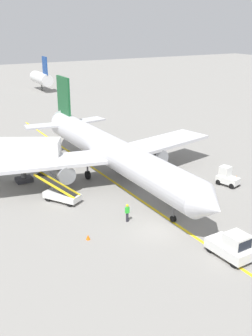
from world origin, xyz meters
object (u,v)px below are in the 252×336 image
(safety_cone_nose_right, at_px, (164,170))
(safety_cone_wingtip_left, at_px, (118,165))
(airliner, at_px, (110,151))
(baggage_tug_near_wing, at_px, (227,177))
(safety_cone_wingtip_right, at_px, (88,237))
(ground_crew_marshaller, at_px, (127,212))
(belt_loader_forward_hold, at_px, (187,194))
(belt_loader_aft_hold, at_px, (61,194))
(safety_cone_nose_left, at_px, (236,177))
(pushback_tug, at_px, (232,246))

(safety_cone_nose_right, xyz_separation_m, safety_cone_wingtip_left, (-3.94, 4.29, 0.00))
(airliner, bearing_deg, baggage_tug_near_wing, -36.60)
(safety_cone_wingtip_left, distance_m, safety_cone_wingtip_right, 18.32)
(airliner, distance_m, ground_crew_marshaller, 10.87)
(belt_loader_forward_hold, bearing_deg, airliner, 113.45)
(airliner, relative_size, ground_crew_marshaller, 20.72)
(airliner, bearing_deg, belt_loader_aft_hold, -157.62)
(belt_loader_forward_hold, height_order, safety_cone_nose_left, belt_loader_forward_hold)
(baggage_tug_near_wing, bearing_deg, belt_loader_forward_hold, -168.08)
(airliner, distance_m, pushback_tug, 19.28)
(airliner, distance_m, safety_cone_nose_right, 7.52)
(safety_cone_nose_right, bearing_deg, belt_loader_aft_hold, -170.93)
(baggage_tug_near_wing, bearing_deg, safety_cone_nose_right, 117.24)
(safety_cone_wingtip_left, bearing_deg, safety_cone_wingtip_right, -125.88)
(belt_loader_forward_hold, distance_m, belt_loader_aft_hold, 12.61)
(airliner, bearing_deg, belt_loader_forward_hold, -66.55)
(baggage_tug_near_wing, bearing_deg, safety_cone_wingtip_right, -169.03)
(safety_cone_nose_left, bearing_deg, belt_loader_forward_hold, -165.93)
(pushback_tug, xyz_separation_m, safety_cone_wingtip_left, (2.35, 22.72, -0.77))
(airliner, relative_size, pushback_tug, 9.50)
(safety_cone_wingtip_right, bearing_deg, ground_crew_marshaller, 15.84)
(belt_loader_forward_hold, bearing_deg, baggage_tug_near_wing, 11.92)
(belt_loader_forward_hold, xyz_separation_m, safety_cone_nose_left, (8.66, 2.17, -0.56))
(ground_crew_marshaller, distance_m, safety_cone_wingtip_left, 14.99)
(pushback_tug, bearing_deg, baggage_tug_near_wing, 49.09)
(belt_loader_forward_hold, distance_m, safety_cone_nose_right, 8.85)
(belt_loader_aft_hold, height_order, safety_cone_wingtip_right, belt_loader_aft_hold)
(belt_loader_aft_hold, bearing_deg, pushback_tug, -65.03)
(safety_cone_nose_left, relative_size, safety_cone_nose_right, 1.00)
(airliner, xyz_separation_m, belt_loader_aft_hold, (-7.07, -2.91, -2.64))
(ground_crew_marshaller, relative_size, safety_cone_wingtip_right, 3.86)
(ground_crew_marshaller, xyz_separation_m, safety_cone_wingtip_left, (6.31, 13.58, -0.69))
(belt_loader_aft_hold, bearing_deg, safety_cone_nose_left, -11.44)
(ground_crew_marshaller, relative_size, safety_cone_nose_left, 3.86)
(baggage_tug_near_wing, bearing_deg, pushback_tug, -130.91)
(belt_loader_forward_hold, relative_size, belt_loader_aft_hold, 1.03)
(baggage_tug_near_wing, bearing_deg, safety_cone_wingtip_left, 123.73)
(safety_cone_nose_left, bearing_deg, pushback_tug, -134.74)
(belt_loader_forward_hold, relative_size, safety_cone_wingtip_right, 11.44)
(pushback_tug, height_order, belt_loader_forward_hold, belt_loader_forward_hold)
(baggage_tug_near_wing, relative_size, safety_cone_nose_right, 6.07)
(pushback_tug, height_order, safety_cone_nose_right, pushback_tug)
(safety_cone_wingtip_left, bearing_deg, safety_cone_nose_right, -47.48)
(safety_cone_nose_left, bearing_deg, safety_cone_wingtip_right, -168.01)
(airliner, bearing_deg, safety_cone_nose_right, -5.92)
(safety_cone_nose_left, bearing_deg, baggage_tug_near_wing, -159.96)
(airliner, height_order, ground_crew_marshaller, airliner)
(safety_cone_nose_left, xyz_separation_m, safety_cone_wingtip_left, (-9.77, 10.49, 0.00))
(airliner, relative_size, safety_cone_wingtip_right, 80.07)
(belt_loader_forward_hold, xyz_separation_m, safety_cone_wingtip_right, (-11.84, -2.18, -0.56))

